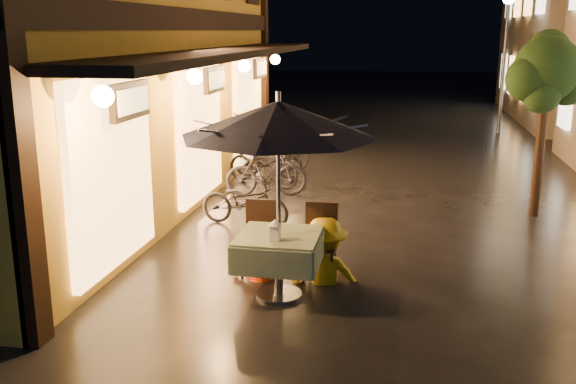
% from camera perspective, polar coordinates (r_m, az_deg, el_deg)
% --- Properties ---
extents(ground, '(90.00, 90.00, 0.00)m').
position_cam_1_polar(ground, '(7.49, 8.50, -10.62)').
color(ground, black).
rests_on(ground, ground).
extents(street_tree, '(1.43, 1.20, 3.15)m').
position_cam_1_polar(street_tree, '(11.57, 22.08, 9.68)').
color(street_tree, black).
rests_on(street_tree, ground).
extents(streetlamp_far, '(0.36, 0.36, 4.23)m').
position_cam_1_polar(streetlamp_far, '(21.00, 18.79, 12.88)').
color(streetlamp_far, '#59595E').
rests_on(streetlamp_far, ground).
extents(cafe_table, '(0.99, 0.99, 0.78)m').
position_cam_1_polar(cafe_table, '(7.65, -0.82, -5.18)').
color(cafe_table, '#59595E').
rests_on(cafe_table, ground).
extents(patio_umbrella, '(2.31, 2.31, 2.46)m').
position_cam_1_polar(patio_umbrella, '(7.29, -0.87, 6.48)').
color(patio_umbrella, '#59595E').
rests_on(patio_umbrella, ground).
extents(cafe_chair_left, '(0.42, 0.42, 0.97)m').
position_cam_1_polar(cafe_chair_left, '(8.43, -2.51, -3.69)').
color(cafe_chair_left, black).
rests_on(cafe_chair_left, ground).
extents(cafe_chair_right, '(0.42, 0.42, 0.97)m').
position_cam_1_polar(cafe_chair_right, '(8.29, 2.90, -4.00)').
color(cafe_chair_right, black).
rests_on(cafe_chair_right, ground).
extents(table_lantern, '(0.16, 0.16, 0.25)m').
position_cam_1_polar(table_lantern, '(7.35, -1.16, -3.28)').
color(table_lantern, white).
rests_on(table_lantern, cafe_table).
extents(person_orange, '(0.74, 0.62, 1.36)m').
position_cam_1_polar(person_orange, '(8.26, -2.87, -3.05)').
color(person_orange, '#E53704').
rests_on(person_orange, ground).
extents(person_yellow, '(1.16, 0.83, 1.62)m').
position_cam_1_polar(person_yellow, '(8.07, 3.30, -2.48)').
color(person_yellow, gold).
rests_on(person_yellow, ground).
extents(bicycle_0, '(1.58, 0.76, 0.80)m').
position_cam_1_polar(bicycle_0, '(10.52, -3.86, -0.85)').
color(bicycle_0, black).
rests_on(bicycle_0, ground).
extents(bicycle_1, '(1.63, 0.79, 0.94)m').
position_cam_1_polar(bicycle_1, '(12.35, -1.96, 1.76)').
color(bicycle_1, black).
rests_on(bicycle_1, ground).
extents(bicycle_2, '(1.82, 1.23, 0.90)m').
position_cam_1_polar(bicycle_2, '(13.24, -2.22, 2.52)').
color(bicycle_2, black).
rests_on(bicycle_2, ground).
extents(bicycle_3, '(1.52, 0.45, 0.91)m').
position_cam_1_polar(bicycle_3, '(13.92, -1.77, 3.11)').
color(bicycle_3, black).
rests_on(bicycle_3, ground).
extents(bicycle_4, '(1.55, 0.57, 0.81)m').
position_cam_1_polar(bicycle_4, '(14.79, -1.02, 3.57)').
color(bicycle_4, black).
rests_on(bicycle_4, ground).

